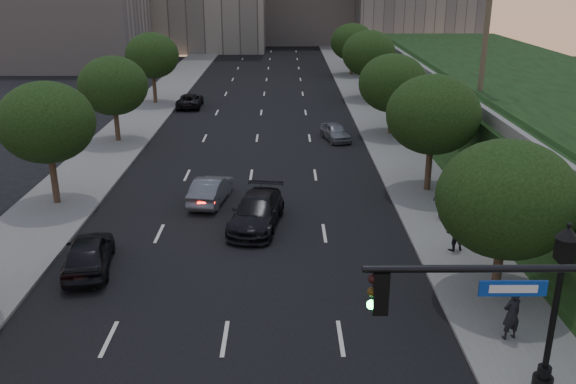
{
  "coord_description": "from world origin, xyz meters",
  "views": [
    {
      "loc": [
        2.06,
        -13.05,
        11.92
      ],
      "look_at": [
        2.21,
        9.98,
        3.6
      ],
      "focal_mm": 38.0,
      "sensor_mm": 36.0,
      "label": 1
    }
  ],
  "objects_px": {
    "street_lamp": "(553,320)",
    "sedan_mid_left": "(211,190)",
    "traffic_signal_mast": "(556,377)",
    "sedan_far_left": "(190,100)",
    "pedestrian_a": "(512,314)",
    "sedan_far_right": "(335,132)",
    "sedan_near_left": "(88,253)",
    "pedestrian_b": "(455,232)",
    "pedestrian_c": "(444,200)",
    "sedan_near_right": "(257,212)"
  },
  "relations": [
    {
      "from": "pedestrian_b",
      "to": "sedan_far_left",
      "type": "bearing_deg",
      "value": -79.39
    },
    {
      "from": "street_lamp",
      "to": "sedan_near_left",
      "type": "xyz_separation_m",
      "value": [
        -15.91,
        8.34,
        -1.85
      ]
    },
    {
      "from": "street_lamp",
      "to": "sedan_mid_left",
      "type": "bearing_deg",
      "value": 125.34
    },
    {
      "from": "pedestrian_c",
      "to": "sedan_far_right",
      "type": "bearing_deg",
      "value": -61.27
    },
    {
      "from": "pedestrian_c",
      "to": "sedan_far_left",
      "type": "bearing_deg",
      "value": -44.96
    },
    {
      "from": "sedan_near_left",
      "to": "sedan_near_right",
      "type": "xyz_separation_m",
      "value": [
        6.91,
        4.64,
        0.0
      ]
    },
    {
      "from": "traffic_signal_mast",
      "to": "sedan_far_right",
      "type": "bearing_deg",
      "value": 93.47
    },
    {
      "from": "sedan_near_left",
      "to": "street_lamp",
      "type": "bearing_deg",
      "value": 142.83
    },
    {
      "from": "sedan_mid_left",
      "to": "sedan_far_right",
      "type": "distance_m",
      "value": 15.3
    },
    {
      "from": "traffic_signal_mast",
      "to": "pedestrian_c",
      "type": "distance_m",
      "value": 18.03
    },
    {
      "from": "sedan_far_left",
      "to": "sedan_far_right",
      "type": "distance_m",
      "value": 17.39
    },
    {
      "from": "sedan_near_right",
      "to": "pedestrian_c",
      "type": "distance_m",
      "value": 9.49
    },
    {
      "from": "street_lamp",
      "to": "sedan_near_left",
      "type": "height_order",
      "value": "street_lamp"
    },
    {
      "from": "sedan_far_right",
      "to": "pedestrian_b",
      "type": "xyz_separation_m",
      "value": [
        3.75,
        -19.66,
        0.35
      ]
    },
    {
      "from": "pedestrian_b",
      "to": "pedestrian_c",
      "type": "xyz_separation_m",
      "value": [
        0.49,
        3.82,
        0.09
      ]
    },
    {
      "from": "sedan_near_left",
      "to": "pedestrian_a",
      "type": "height_order",
      "value": "pedestrian_a"
    },
    {
      "from": "sedan_far_left",
      "to": "sedan_far_right",
      "type": "xyz_separation_m",
      "value": [
        12.65,
        -11.93,
        0.0
      ]
    },
    {
      "from": "sedan_mid_left",
      "to": "sedan_near_right",
      "type": "distance_m",
      "value": 4.37
    },
    {
      "from": "street_lamp",
      "to": "pedestrian_c",
      "type": "relative_size",
      "value": 2.99
    },
    {
      "from": "sedan_near_right",
      "to": "sedan_far_right",
      "type": "relative_size",
      "value": 1.42
    },
    {
      "from": "traffic_signal_mast",
      "to": "sedan_near_right",
      "type": "relative_size",
      "value": 1.29
    },
    {
      "from": "sedan_mid_left",
      "to": "sedan_near_right",
      "type": "xyz_separation_m",
      "value": [
        2.66,
        -3.47,
        0.06
      ]
    },
    {
      "from": "pedestrian_b",
      "to": "pedestrian_c",
      "type": "distance_m",
      "value": 3.85
    },
    {
      "from": "sedan_mid_left",
      "to": "pedestrian_b",
      "type": "bearing_deg",
      "value": 159.52
    },
    {
      "from": "traffic_signal_mast",
      "to": "pedestrian_a",
      "type": "height_order",
      "value": "traffic_signal_mast"
    },
    {
      "from": "sedan_near_right",
      "to": "sedan_mid_left",
      "type": "bearing_deg",
      "value": 136.37
    },
    {
      "from": "sedan_mid_left",
      "to": "pedestrian_a",
      "type": "relative_size",
      "value": 2.37
    },
    {
      "from": "sedan_near_left",
      "to": "pedestrian_a",
      "type": "distance_m",
      "value": 16.85
    },
    {
      "from": "sedan_far_left",
      "to": "pedestrian_c",
      "type": "height_order",
      "value": "pedestrian_c"
    },
    {
      "from": "sedan_near_left",
      "to": "pedestrian_a",
      "type": "relative_size",
      "value": 2.49
    },
    {
      "from": "sedan_mid_left",
      "to": "street_lamp",
      "type": "bearing_deg",
      "value": 134.22
    },
    {
      "from": "sedan_mid_left",
      "to": "pedestrian_b",
      "type": "height_order",
      "value": "pedestrian_b"
    },
    {
      "from": "traffic_signal_mast",
      "to": "pedestrian_c",
      "type": "bearing_deg",
      "value": 82.89
    },
    {
      "from": "sedan_near_right",
      "to": "pedestrian_b",
      "type": "relative_size",
      "value": 3.19
    },
    {
      "from": "pedestrian_c",
      "to": "traffic_signal_mast",
      "type": "bearing_deg",
      "value": 96.63
    },
    {
      "from": "traffic_signal_mast",
      "to": "sedan_mid_left",
      "type": "xyz_separation_m",
      "value": [
        -9.91,
        20.43,
        -2.95
      ]
    },
    {
      "from": "street_lamp",
      "to": "sedan_far_left",
      "type": "relative_size",
      "value": 1.21
    },
    {
      "from": "sedan_mid_left",
      "to": "pedestrian_a",
      "type": "xyz_separation_m",
      "value": [
        11.68,
        -13.59,
        0.35
      ]
    },
    {
      "from": "sedan_far_left",
      "to": "sedan_near_right",
      "type": "height_order",
      "value": "sedan_near_right"
    },
    {
      "from": "sedan_near_left",
      "to": "pedestrian_c",
      "type": "distance_m",
      "value": 17.23
    },
    {
      "from": "traffic_signal_mast",
      "to": "street_lamp",
      "type": "bearing_deg",
      "value": 66.24
    },
    {
      "from": "sedan_far_right",
      "to": "street_lamp",
      "type": "bearing_deg",
      "value": -97.31
    },
    {
      "from": "traffic_signal_mast",
      "to": "sedan_far_left",
      "type": "xyz_separation_m",
      "value": [
        -14.68,
        45.48,
        -3.02
      ]
    },
    {
      "from": "sedan_near_left",
      "to": "sedan_mid_left",
      "type": "height_order",
      "value": "sedan_near_left"
    },
    {
      "from": "street_lamp",
      "to": "pedestrian_c",
      "type": "bearing_deg",
      "value": 88.1
    },
    {
      "from": "sedan_far_left",
      "to": "sedan_far_right",
      "type": "bearing_deg",
      "value": 135.92
    },
    {
      "from": "sedan_far_right",
      "to": "sedan_near_left",
      "type": "bearing_deg",
      "value": -134.36
    },
    {
      "from": "sedan_far_left",
      "to": "sedan_mid_left",
      "type": "bearing_deg",
      "value": 100.04
    },
    {
      "from": "traffic_signal_mast",
      "to": "sedan_near_left",
      "type": "bearing_deg",
      "value": 138.95
    },
    {
      "from": "sedan_far_right",
      "to": "pedestrian_b",
      "type": "relative_size",
      "value": 2.24
    }
  ]
}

